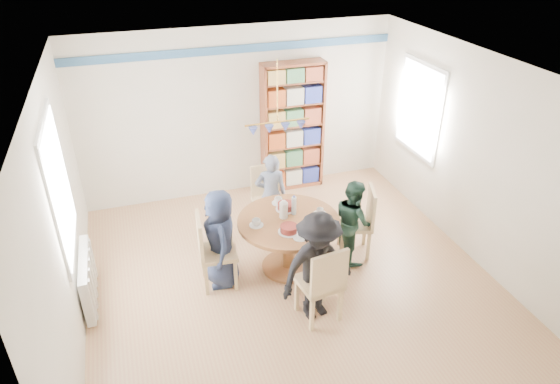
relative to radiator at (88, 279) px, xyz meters
name	(u,v)px	position (x,y,z in m)	size (l,w,h in m)	color
ground	(290,277)	(2.42, -0.30, -0.35)	(5.00, 5.00, 0.00)	tan
room_shell	(249,137)	(2.16, 0.57, 1.30)	(5.00, 5.00, 5.00)	white
radiator	(88,279)	(0.00, 0.00, 0.00)	(0.12, 1.00, 0.60)	silver
dining_table	(289,232)	(2.47, -0.10, 0.21)	(1.30, 1.30, 0.75)	brown
chair_left	(211,248)	(1.46, -0.13, 0.20)	(0.48, 0.48, 1.01)	#D4BB82
chair_right	(361,219)	(3.51, -0.08, 0.19)	(0.55, 0.55, 0.99)	#D4BB82
chair_far	(267,195)	(2.50, 0.94, 0.18)	(0.44, 0.44, 0.97)	#D4BB82
chair_near	(323,282)	(2.51, -1.14, 0.21)	(0.51, 0.51, 1.02)	#D4BB82
person_left	(221,239)	(1.59, -0.11, 0.30)	(0.64, 0.41, 1.30)	#1A2139
person_right	(353,221)	(3.34, -0.14, 0.23)	(0.57, 0.44, 1.17)	#193227
person_far	(271,195)	(2.50, 0.78, 0.27)	(0.45, 0.30, 1.25)	gray
person_near	(317,267)	(2.49, -1.03, 0.34)	(0.89, 0.51, 1.37)	black
bookshelf	(293,128)	(3.26, 2.04, 0.70)	(1.01, 0.30, 2.13)	brown
tableware	(286,215)	(2.45, -0.08, 0.46)	(1.02, 1.02, 0.27)	white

